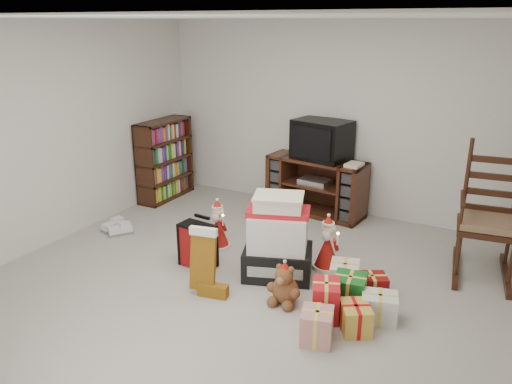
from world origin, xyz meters
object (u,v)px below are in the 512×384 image
at_px(mrs_claus_figurine, 218,229).
at_px(sneaker_pair, 117,228).
at_px(red_suitcase, 198,245).
at_px(crt_television, 322,140).
at_px(gift_cluster, 351,300).
at_px(bookshelf, 165,161).
at_px(tv_stand, 316,186).
at_px(rocking_chair, 487,228).
at_px(teddy_bear, 285,287).
at_px(gift_pile, 278,242).
at_px(santa_figurine, 327,248).

distance_m(mrs_claus_figurine, sneaker_pair, 1.37).
xyz_separation_m(red_suitcase, crt_television, (0.54, 2.08, 0.77)).
relative_size(mrs_claus_figurine, crt_television, 0.74).
bearing_deg(red_suitcase, gift_cluster, 2.00).
bearing_deg(red_suitcase, bookshelf, 141.55).
bearing_deg(tv_stand, rocking_chair, -12.49).
distance_m(tv_stand, red_suitcase, 2.12).
height_order(tv_stand, teddy_bear, tv_stand).
xyz_separation_m(gift_pile, teddy_bear, (0.29, -0.44, -0.21)).
relative_size(mrs_claus_figurine, sneaker_pair, 1.44).
relative_size(bookshelf, red_suitcase, 2.07).
bearing_deg(gift_cluster, teddy_bear, -167.45).
height_order(santa_figurine, gift_cluster, santa_figurine).
bearing_deg(rocking_chair, crt_television, 153.09).
bearing_deg(crt_television, gift_pile, -68.98).
distance_m(bookshelf, teddy_bear, 3.35).
distance_m(gift_pile, red_suitcase, 0.87).
bearing_deg(gift_pile, red_suitcase, 175.09).
bearing_deg(santa_figurine, red_suitcase, -153.52).
bearing_deg(rocking_chair, santa_figurine, -160.67).
relative_size(bookshelf, gift_cluster, 1.01).
bearing_deg(bookshelf, sneaker_pair, -78.62).
bearing_deg(mrs_claus_figurine, teddy_bear, -31.30).
distance_m(bookshelf, rocking_chair, 4.33).
relative_size(rocking_chair, mrs_claus_figurine, 2.43).
height_order(tv_stand, sneaker_pair, tv_stand).
distance_m(sneaker_pair, gift_cluster, 3.14).
bearing_deg(bookshelf, teddy_bear, -33.02).
distance_m(bookshelf, mrs_claus_figurine, 1.97).
height_order(bookshelf, santa_figurine, bookshelf).
bearing_deg(mrs_claus_figurine, bookshelf, 145.74).
relative_size(teddy_bear, santa_figurine, 0.63).
bearing_deg(gift_pile, santa_figurine, 25.17).
bearing_deg(teddy_bear, tv_stand, 105.44).
height_order(gift_pile, santa_figurine, gift_pile).
bearing_deg(sneaker_pair, gift_pile, 18.65).
relative_size(red_suitcase, gift_cluster, 0.49).
relative_size(bookshelf, gift_pile, 1.35).
bearing_deg(sneaker_pair, mrs_claus_figurine, 29.82).
distance_m(bookshelf, gift_cluster, 3.80).
height_order(tv_stand, mrs_claus_figurine, tv_stand).
bearing_deg(tv_stand, crt_television, 29.43).
distance_m(mrs_claus_figurine, crt_television, 1.87).
bearing_deg(bookshelf, gift_pile, -28.74).
distance_m(bookshelf, gift_pile, 2.86).
height_order(gift_pile, sneaker_pair, gift_pile).
bearing_deg(mrs_claus_figurine, gift_pile, -17.33).
distance_m(red_suitcase, teddy_bear, 1.15).
relative_size(gift_pile, red_suitcase, 1.53).
relative_size(gift_pile, crt_television, 1.08).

